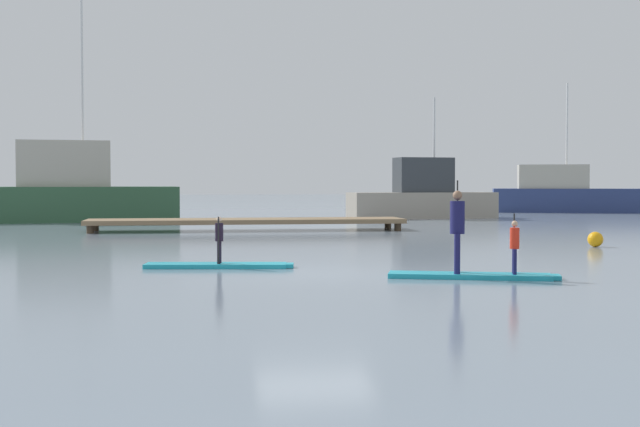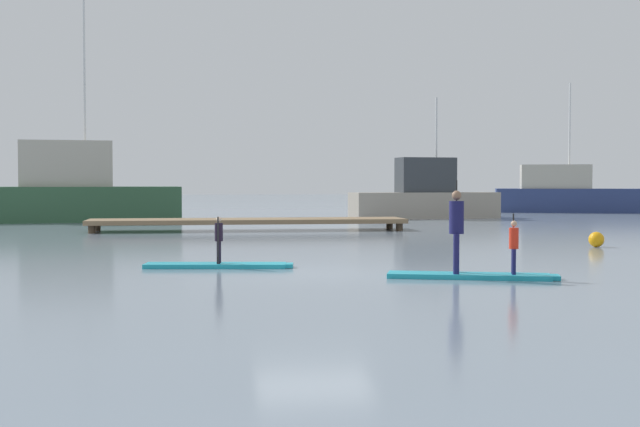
# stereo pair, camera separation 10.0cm
# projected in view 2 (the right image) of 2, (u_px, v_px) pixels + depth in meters

# --- Properties ---
(ground_plane) EXTENTS (240.00, 240.00, 0.00)m
(ground_plane) POSITION_uv_depth(u_px,v_px,m) (314.00, 273.00, 18.43)
(ground_plane) COLOR gray
(paddleboard_near) EXTENTS (3.45, 1.15, 0.10)m
(paddleboard_near) POSITION_uv_depth(u_px,v_px,m) (219.00, 265.00, 19.64)
(paddleboard_near) COLOR #1E9EB2
(paddleboard_near) RESTS_ON ground
(paddler_child_solo) EXTENTS (0.21, 0.38, 1.08)m
(paddler_child_solo) POSITION_uv_depth(u_px,v_px,m) (219.00, 237.00, 19.61)
(paddler_child_solo) COLOR black
(paddler_child_solo) RESTS_ON paddleboard_near
(paddleboard_far) EXTENTS (3.47, 1.65, 0.10)m
(paddleboard_far) POSITION_uv_depth(u_px,v_px,m) (472.00, 276.00, 17.44)
(paddleboard_far) COLOR #1E9EB2
(paddleboard_far) RESTS_ON ground
(paddler_adult) EXTENTS (0.37, 0.51, 1.90)m
(paddler_adult) POSITION_uv_depth(u_px,v_px,m) (456.00, 226.00, 17.46)
(paddler_adult) COLOR #19194C
(paddler_adult) RESTS_ON paddleboard_far
(paddler_child_front) EXTENTS (0.24, 0.38, 1.23)m
(paddler_child_front) POSITION_uv_depth(u_px,v_px,m) (514.00, 244.00, 17.30)
(paddler_child_front) COLOR #19194C
(paddler_child_front) RESTS_ON paddleboard_far
(fishing_boat_white_large) EXTENTS (14.05, 4.63, 11.15)m
(fishing_boat_white_large) POSITION_uv_depth(u_px,v_px,m) (45.00, 195.00, 42.26)
(fishing_boat_white_large) COLOR #2D5638
(fishing_boat_white_large) RESTS_ON ground
(fishing_boat_green_midground) EXTENTS (8.31, 2.92, 6.56)m
(fishing_boat_green_midground) POSITION_uv_depth(u_px,v_px,m) (425.00, 197.00, 46.25)
(fishing_boat_green_midground) COLOR #9E9384
(fishing_boat_green_midground) RESTS_ON ground
(motor_boat_small_navy) EXTENTS (9.76, 5.09, 8.40)m
(motor_boat_small_navy) POSITION_uv_depth(u_px,v_px,m) (566.00, 194.00, 55.62)
(motor_boat_small_navy) COLOR navy
(motor_boat_small_navy) RESTS_ON ground
(floating_dock) EXTENTS (12.71, 2.36, 0.48)m
(floating_dock) POSITION_uv_depth(u_px,v_px,m) (248.00, 221.00, 34.56)
(floating_dock) COLOR #846B4C
(floating_dock) RESTS_ON ground
(mooring_buoy_near) EXTENTS (0.47, 0.47, 0.47)m
(mooring_buoy_near) POSITION_uv_depth(u_px,v_px,m) (596.00, 239.00, 25.81)
(mooring_buoy_near) COLOR orange
(mooring_buoy_near) RESTS_ON ground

